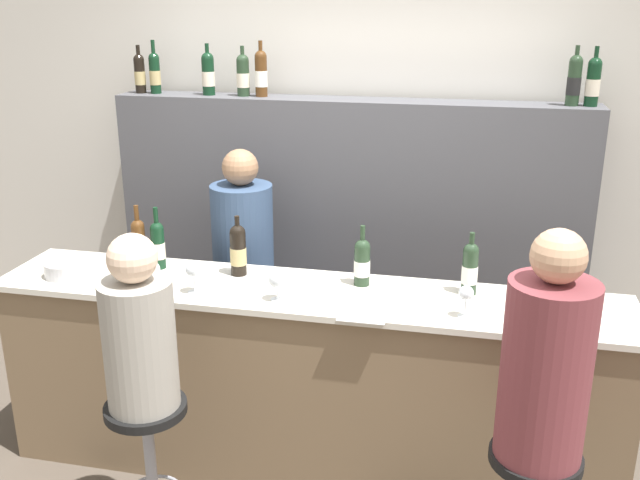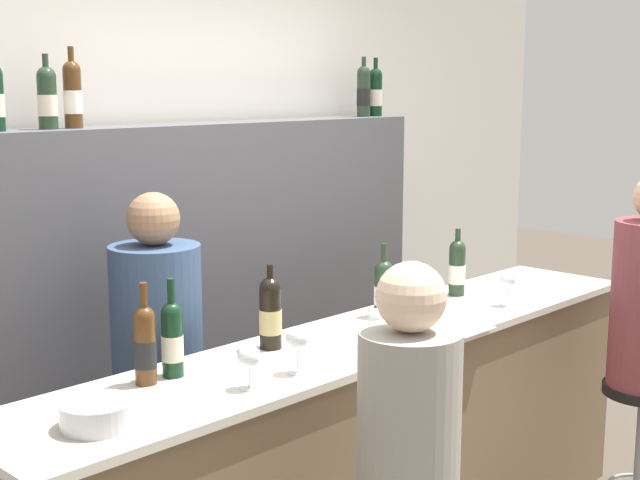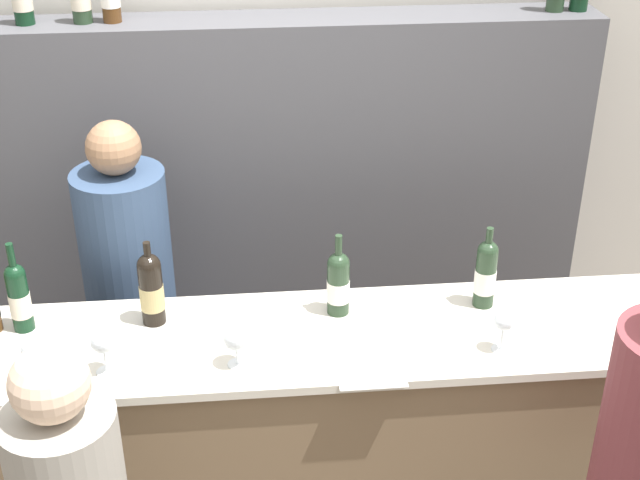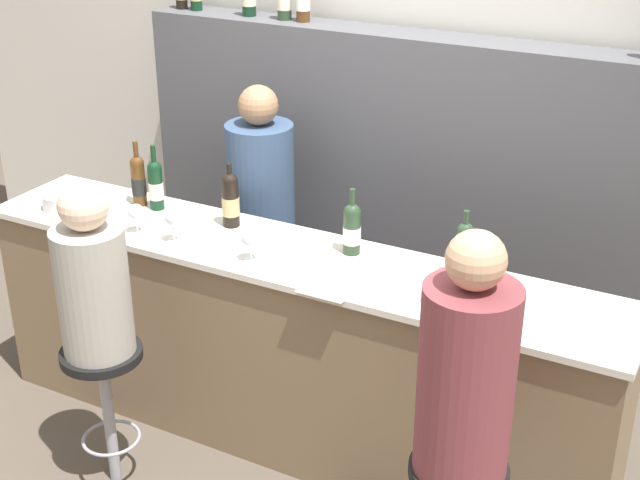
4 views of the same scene
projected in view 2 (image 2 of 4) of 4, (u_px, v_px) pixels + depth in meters
name	position (u px, v px, depth m)	size (l,w,h in m)	color
wall_back	(154.00, 216.00, 4.23)	(6.40, 0.05, 2.60)	beige
bar_counter	(365.00, 457.00, 3.45)	(3.05, 0.55, 0.99)	brown
back_bar_cabinet	(185.00, 312.00, 4.15)	(2.86, 0.28, 1.74)	#4C4C51
wine_bottle_counter_0	(145.00, 344.00, 2.79)	(0.07, 0.07, 0.33)	#4C2D14
wine_bottle_counter_1	(172.00, 338.00, 2.86)	(0.07, 0.07, 0.32)	black
wine_bottle_counter_2	(270.00, 312.00, 3.17)	(0.08, 0.08, 0.31)	black
wine_bottle_counter_3	(384.00, 288.00, 3.61)	(0.08, 0.08, 0.30)	#233823
wine_bottle_counter_4	(457.00, 267.00, 3.97)	(0.07, 0.07, 0.30)	#233823
wine_bottle_backbar_3	(47.00, 97.00, 3.52)	(0.08, 0.08, 0.30)	#233823
wine_bottle_backbar_4	(73.00, 94.00, 3.60)	(0.07, 0.07, 0.33)	#4C2D14
wine_bottle_backbar_5	(364.00, 91.00, 4.86)	(0.08, 0.08, 0.32)	#233823
wine_bottle_backbar_6	(375.00, 92.00, 4.93)	(0.08, 0.08, 0.32)	black
wine_glass_0	(249.00, 359.00, 2.75)	(0.08, 0.08, 0.14)	silver
wine_glass_1	(297.00, 340.00, 2.89)	(0.08, 0.08, 0.16)	silver
wine_glass_2	(378.00, 320.00, 3.18)	(0.08, 0.08, 0.14)	silver
wine_glass_3	(508.00, 281.00, 3.78)	(0.07, 0.07, 0.15)	silver
metal_bowl	(97.00, 414.00, 2.45)	(0.21, 0.21, 0.07)	#B7B7BC
tasting_menu	(449.00, 325.00, 3.48)	(0.21, 0.30, 0.00)	white
guest_seated_left	(409.00, 408.00, 2.54)	(0.30, 0.30, 0.76)	gray
bartender	(159.00, 402.00, 3.47)	(0.35, 0.35, 1.52)	#334766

